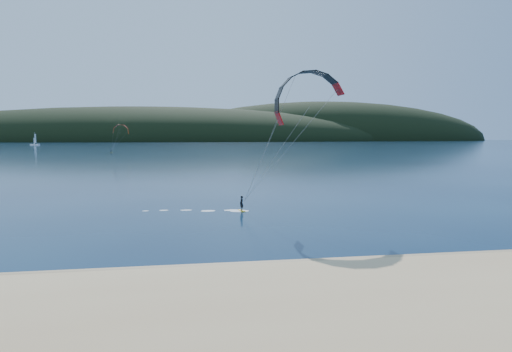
{
  "coord_description": "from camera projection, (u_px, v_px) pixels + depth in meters",
  "views": [
    {
      "loc": [
        -2.65,
        -20.93,
        7.79
      ],
      "look_at": [
        2.39,
        10.0,
        5.0
      ],
      "focal_mm": 31.35,
      "sensor_mm": 36.0,
      "label": 1
    }
  ],
  "objects": [
    {
      "name": "ground",
      "position": [
        240.0,
        297.0,
        21.69
      ],
      "size": [
        1800.0,
        1800.0,
        0.0
      ],
      "primitive_type": "plane",
      "color": "#061831",
      "rests_on": "ground"
    },
    {
      "name": "wet_sand",
      "position": [
        231.0,
        269.0,
        26.11
      ],
      "size": [
        220.0,
        2.5,
        0.1
      ],
      "color": "#8C7251",
      "rests_on": "ground"
    },
    {
      "name": "headland",
      "position": [
        185.0,
        141.0,
        754.48
      ],
      "size": [
        1200.0,
        310.0,
        140.0
      ],
      "color": "black",
      "rests_on": "ground"
    },
    {
      "name": "kitesurfer_near",
      "position": [
        305.0,
        111.0,
        43.55
      ],
      "size": [
        20.8,
        6.26,
        13.95
      ],
      "color": "gold",
      "rests_on": "ground"
    },
    {
      "name": "kitesurfer_far",
      "position": [
        121.0,
        132.0,
        209.41
      ],
      "size": [
        9.38,
        6.45,
        11.7
      ],
      "color": "gold",
      "rests_on": "ground"
    },
    {
      "name": "sailboat",
      "position": [
        35.0,
        144.0,
        388.89
      ],
      "size": [
        8.29,
        5.21,
        11.58
      ],
      "color": "white",
      "rests_on": "ground"
    }
  ]
}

